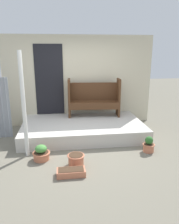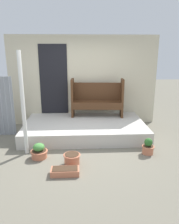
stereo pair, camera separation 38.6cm
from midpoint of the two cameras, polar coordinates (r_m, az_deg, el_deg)
name	(u,v)px [view 2 (the right image)]	position (r m, az deg, el deg)	size (l,w,h in m)	color
ground_plane	(82,149)	(5.05, 0.27, -9.68)	(24.00, 24.00, 0.00)	#706B5B
porch_slab	(85,128)	(5.84, 0.60, -4.27)	(3.14, 1.84, 0.34)	beige
house_wall	(82,81)	(6.49, -0.25, 8.10)	(4.34, 0.08, 2.60)	beige
support_post	(23,105)	(4.65, -14.74, 1.82)	(0.08, 0.08, 2.18)	white
bench	(97,98)	(6.24, 3.80, 3.76)	(1.48, 0.51, 1.07)	#4C2D19
flower_pot_left	(39,152)	(4.69, -10.72, -10.16)	(0.36, 0.36, 0.32)	#C67251
flower_pot_middle	(72,159)	(4.37, -2.04, -12.15)	(0.34, 0.34, 0.22)	#C67251
flower_pot_right	(148,147)	(4.99, 17.24, -8.77)	(0.27, 0.27, 0.36)	#C67251
planter_box_rect	(65,171)	(4.09, -3.61, -15.28)	(0.51, 0.24, 0.12)	#C67251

